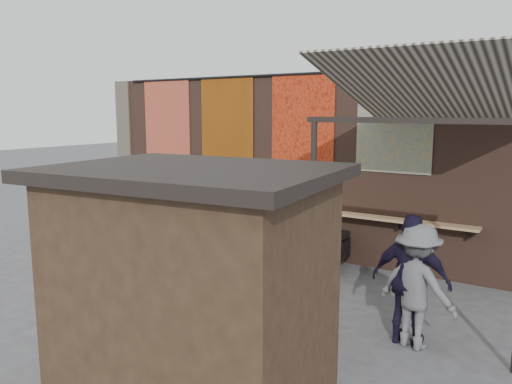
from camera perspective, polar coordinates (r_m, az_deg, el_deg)
ground at (r=9.46m, az=-3.70°, el=-10.55°), size 70.00×70.00×0.00m
brick_wall at (r=11.25m, az=4.38°, el=3.09°), size 10.00×0.40×4.00m
pier_left at (r=14.45m, az=-14.12°, el=4.19°), size 0.50×0.50×4.00m
eating_counter at (r=11.07m, az=3.41°, el=-1.72°), size 8.00×0.32×0.05m
shelf_box at (r=11.39m, az=0.05°, el=-0.62°), size 0.55×0.27×0.25m
tapestry_redgold at (r=13.12m, az=-10.15°, el=8.22°), size 1.50×0.02×2.00m
tapestry_sun at (r=11.91m, az=-3.36°, el=8.26°), size 1.50×0.02×2.00m
tapestry_orange at (r=10.86m, az=5.30°, el=8.14°), size 1.50×0.02×2.00m
tapestry_multi at (r=10.09m, az=15.52°, el=7.77°), size 1.50×0.02×2.00m
hang_rail at (r=11.02m, az=3.93°, el=13.27°), size 9.50×0.06×0.06m
scooter_stool_0 at (r=12.53m, az=-8.24°, el=-3.83°), size 0.37×0.82×0.78m
scooter_stool_1 at (r=12.19m, az=-6.24°, el=-4.31°), size 0.34×0.75×0.71m
scooter_stool_2 at (r=11.77m, az=-4.15°, el=-4.55°), size 0.38×0.84×0.80m
scooter_stool_3 at (r=11.48m, az=-1.88°, el=-5.21°), size 0.32×0.71×0.68m
scooter_stool_4 at (r=11.17m, az=0.85°, el=-5.42°), size 0.35×0.79×0.75m
scooter_stool_5 at (r=10.83m, az=3.41°, el=-5.66°), size 0.40×0.88×0.84m
scooter_stool_6 at (r=10.60m, az=6.38°, el=-6.13°), size 0.38×0.84×0.80m
scooter_stool_7 at (r=10.32m, az=9.27°, el=-6.74°), size 0.36×0.80×0.76m
diner_left at (r=12.23m, az=-11.61°, el=-2.13°), size 0.71×0.59×1.66m
diner_right at (r=11.77m, az=-7.22°, el=-2.50°), size 0.99×0.90×1.64m
shopper_navy at (r=7.22m, az=17.28°, el=-9.63°), size 1.08×0.46×1.83m
shopper_grey at (r=7.19m, az=17.92°, el=-10.21°), size 1.24×0.90×1.72m
shopper_tan at (r=9.47m, az=7.04°, el=-5.70°), size 0.90×0.80×1.54m
market_stall at (r=5.06m, az=-6.95°, el=-13.06°), size 2.52×1.99×2.57m
stall_roof at (r=4.72m, az=-7.27°, el=2.20°), size 2.83×2.28×0.12m
stall_sign at (r=5.63m, az=-1.79°, el=-4.52°), size 1.20×0.15×0.50m
stall_shelf at (r=5.92m, az=-1.75°, el=-13.24°), size 1.97×0.28×0.06m
awning_canvas at (r=8.26m, az=20.44°, el=11.10°), size 3.20×3.28×0.97m
awning_ledger at (r=9.84m, az=22.63°, el=12.92°), size 3.30×0.08×0.12m
awning_header at (r=6.80m, az=17.45°, el=7.81°), size 3.00×0.08×0.08m
awning_post_left at (r=7.48m, az=6.48°, el=-3.56°), size 0.09×0.09×3.10m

